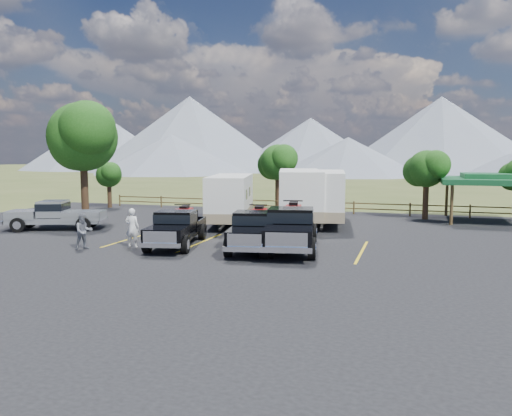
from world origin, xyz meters
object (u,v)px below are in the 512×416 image
(trailer_center, at_px, (300,196))
(pickup_silver, at_px, (56,215))
(rig_right, at_px, (291,227))
(rig_center, at_px, (255,229))
(trailer_left, at_px, (231,199))
(person_a, at_px, (132,228))
(rig_left, at_px, (177,227))
(trailer_right, at_px, (324,197))
(person_b, at_px, (83,231))
(pavilion, at_px, (491,180))
(tree_big_nw, at_px, (82,137))

(trailer_center, distance_m, pickup_silver, 14.84)
(rig_right, bearing_deg, rig_center, -176.48)
(trailer_left, bearing_deg, rig_right, -64.78)
(trailer_center, height_order, person_a, trailer_center)
(rig_left, bearing_deg, rig_center, -7.45)
(rig_right, height_order, trailer_right, trailer_right)
(rig_right, height_order, trailer_left, trailer_left)
(rig_center, xyz_separation_m, person_b, (-7.65, -2.49, -0.11))
(pavilion, xyz_separation_m, person_b, (-19.52, -16.28, -1.90))
(person_a, bearing_deg, pickup_silver, -35.40)
(rig_left, height_order, trailer_center, trailer_center)
(trailer_center, bearing_deg, rig_left, -127.78)
(tree_big_nw, relative_size, pavilion, 1.26)
(rig_left, distance_m, trailer_left, 7.52)
(trailer_right, xyz_separation_m, pickup_silver, (-14.66, -7.17, -0.87))
(trailer_left, bearing_deg, trailer_center, 9.45)
(rig_left, distance_m, person_b, 4.34)
(pavilion, xyz_separation_m, rig_center, (-11.87, -13.79, -1.79))
(trailer_center, xyz_separation_m, person_a, (-5.90, -10.31, -0.86))
(rig_left, bearing_deg, trailer_center, 54.68)
(trailer_right, bearing_deg, pavilion, 14.94)
(trailer_left, distance_m, person_a, 8.78)
(rig_center, relative_size, trailer_center, 0.63)
(rig_left, height_order, trailer_right, trailer_right)
(pickup_silver, xyz_separation_m, person_b, (5.37, -4.68, -0.05))
(rig_center, height_order, trailer_right, trailer_right)
(pavilion, bearing_deg, rig_center, -130.72)
(trailer_center, distance_m, trailer_right, 1.54)
(pavilion, bearing_deg, trailer_center, -157.62)
(trailer_left, xyz_separation_m, trailer_right, (5.54, 2.16, 0.13))
(rig_center, xyz_separation_m, trailer_center, (0.15, 8.96, 0.84))
(trailer_right, relative_size, pickup_silver, 1.62)
(rig_right, relative_size, pickup_silver, 1.14)
(person_b, bearing_deg, trailer_left, 16.76)
(tree_big_nw, relative_size, trailer_right, 0.81)
(pavilion, bearing_deg, tree_big_nw, -162.66)
(trailer_left, relative_size, person_b, 5.29)
(rig_right, relative_size, person_b, 4.05)
(tree_big_nw, height_order, person_b, tree_big_nw)
(rig_right, bearing_deg, person_b, -172.83)
(pavilion, height_order, trailer_center, trailer_center)
(rig_center, bearing_deg, tree_big_nw, 146.77)
(trailer_left, distance_m, trailer_center, 4.42)
(rig_right, xyz_separation_m, person_a, (-7.40, -1.74, -0.12))
(rig_left, xyz_separation_m, trailer_right, (5.55, 9.64, 0.84))
(pavilion, xyz_separation_m, trailer_center, (-11.72, -4.83, -0.95))
(tree_big_nw, relative_size, pickup_silver, 1.31)
(pickup_silver, bearing_deg, rig_center, 59.11)
(pavilion, relative_size, rig_center, 1.00)
(pavilion, relative_size, rig_right, 0.90)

